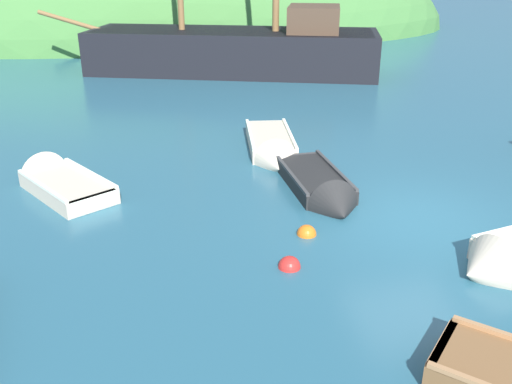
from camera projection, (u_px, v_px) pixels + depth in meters
name	position (u px, v px, depth m)	size (l,w,h in m)	color
ground_plane	(418.00, 219.00, 11.61)	(120.00, 120.00, 0.00)	#285B70
shore_hill	(151.00, 32.00, 39.12)	(43.01, 20.73, 13.67)	#477F3D
sailing_ship	(236.00, 57.00, 25.51)	(15.43, 7.90, 11.26)	black
rowboat_near_dock	(57.00, 183.00, 13.11)	(2.66, 3.33, 1.18)	beige
rowboat_center	(272.00, 149.00, 15.33)	(1.64, 3.72, 1.15)	beige
rowboat_outer_right	(321.00, 190.00, 12.75)	(1.25, 3.48, 1.14)	black
buoy_red	(289.00, 267.00, 9.84)	(0.40, 0.40, 0.40)	red
buoy_orange	(307.00, 234.00, 10.98)	(0.39, 0.39, 0.39)	orange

